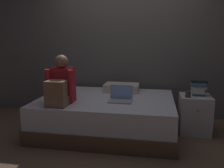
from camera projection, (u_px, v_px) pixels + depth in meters
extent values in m
plane|color=brown|center=(116.00, 139.00, 3.37)|extent=(8.00, 8.00, 0.00)
cube|color=#605B56|center=(128.00, 40.00, 4.27)|extent=(5.60, 0.10, 2.70)
cube|color=brown|center=(107.00, 124.00, 3.67)|extent=(2.00, 1.50, 0.21)
cube|color=silver|center=(107.00, 108.00, 3.62)|extent=(1.96, 1.46, 0.31)
cube|color=beige|center=(195.00, 114.00, 3.57)|extent=(0.44, 0.44, 0.56)
sphere|color=gray|center=(198.00, 110.00, 3.34)|extent=(0.04, 0.04, 0.04)
cube|color=#B21E28|center=(63.00, 85.00, 3.33)|extent=(0.30, 0.20, 0.48)
sphere|color=brown|center=(61.00, 62.00, 3.23)|extent=(0.18, 0.18, 0.18)
cube|color=brown|center=(57.00, 93.00, 3.13)|extent=(0.26, 0.24, 0.34)
cylinder|color=#B21E28|center=(48.00, 82.00, 3.21)|extent=(0.07, 0.07, 0.34)
cylinder|color=#B21E28|center=(71.00, 83.00, 3.15)|extent=(0.07, 0.07, 0.34)
cube|color=#9EA0A5|center=(120.00, 101.00, 3.35)|extent=(0.32, 0.22, 0.02)
cube|color=#9EA0A5|center=(121.00, 92.00, 3.44)|extent=(0.32, 0.01, 0.20)
cube|color=#8CB2EA|center=(121.00, 92.00, 3.43)|extent=(0.29, 0.00, 0.18)
cube|color=beige|center=(122.00, 88.00, 3.99)|extent=(0.56, 0.36, 0.13)
cube|color=teal|center=(198.00, 94.00, 3.54)|extent=(0.17, 0.12, 0.04)
cube|color=beige|center=(198.00, 92.00, 3.51)|extent=(0.17, 0.15, 0.03)
cube|color=beige|center=(198.00, 90.00, 3.52)|extent=(0.17, 0.15, 0.04)
cube|color=beige|center=(199.00, 87.00, 3.52)|extent=(0.21, 0.12, 0.03)
cube|color=teal|center=(199.00, 86.00, 3.50)|extent=(0.18, 0.12, 0.03)
cube|color=teal|center=(198.00, 84.00, 3.50)|extent=(0.20, 0.14, 0.03)
cube|color=black|center=(199.00, 82.00, 3.50)|extent=(0.23, 0.13, 0.03)
cylinder|color=#3D3D42|center=(188.00, 94.00, 3.42)|extent=(0.08, 0.08, 0.09)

